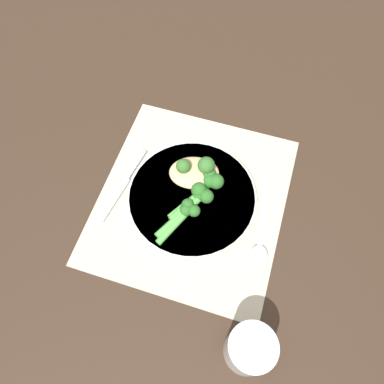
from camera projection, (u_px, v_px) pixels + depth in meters
The scene contains 13 objects.
ground_plane at pixel (192, 200), 0.74m from camera, with size 3.00×3.00×0.00m, color #332319.
placemat at pixel (192, 199), 0.74m from camera, with size 0.39×0.36×0.00m.
plate at pixel (192, 197), 0.73m from camera, with size 0.25×0.25×0.01m.
chicken_fillet at pixel (194, 173), 0.73m from camera, with size 0.10×0.11×0.02m.
pesto_dollop_primary at pixel (206, 165), 0.71m from camera, with size 0.03×0.03×0.03m.
pesto_dollop_secondary at pixel (183, 166), 0.71m from camera, with size 0.03×0.03×0.03m.
broccoli_stalk_rear at pixel (209, 181), 0.72m from camera, with size 0.12×0.09×0.03m.
broccoli_stalk_right at pixel (195, 198), 0.71m from camera, with size 0.08×0.06×0.02m.
broccoli_stalk_left at pixel (195, 200), 0.71m from camera, with size 0.13×0.08×0.03m.
broccoli_stalk_front at pixel (185, 213), 0.69m from camera, with size 0.10×0.06×0.02m.
knife at pixel (123, 182), 0.75m from camera, with size 0.18×0.04×0.01m.
spoon at pixel (260, 245), 0.69m from camera, with size 0.19×0.05×0.01m.
water_glass at pixel (249, 349), 0.57m from camera, with size 0.07×0.07×0.09m.
Camera 1 is at (-0.31, -0.10, 0.66)m, focal length 35.00 mm.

